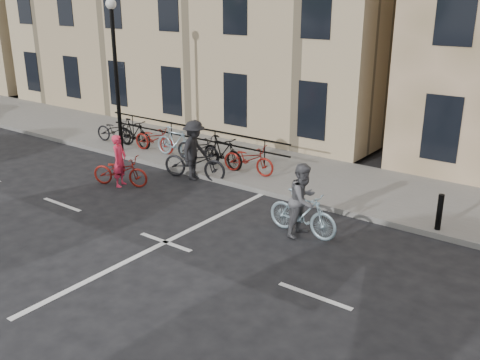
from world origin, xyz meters
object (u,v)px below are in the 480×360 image
Objects in this scene: cyclist_grey at (303,207)px; cyclist_pink at (120,168)px; cyclist_dark at (194,156)px; lamp_post at (115,57)px.

cyclist_pink is at bearing 93.79° from cyclist_grey.
cyclist_dark reaches higher than cyclist_pink.
cyclist_grey is (8.85, -2.09, -2.76)m from lamp_post.
cyclist_grey is 0.84× the size of cyclist_dark.
lamp_post is 2.81× the size of cyclist_grey.
lamp_post is at bearing 69.24° from cyclist_dark.
cyclist_pink is 2.31m from cyclist_dark.
lamp_post is at bearing 78.30° from cyclist_grey.
cyclist_dark is at bearing 73.45° from cyclist_grey.
cyclist_grey is at bearing -13.28° from lamp_post.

